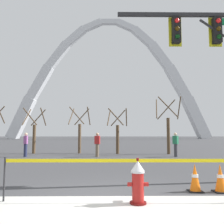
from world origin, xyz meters
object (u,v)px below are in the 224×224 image
fire_hydrant (138,182)px  traffic_cone_mid_sidewalk (195,178)px  monument_arch (109,83)px  pedestrian_walking_left (176,144)px  traffic_cone_by_hydrant (220,178)px  pedestrian_walking_right (26,144)px  pedestrian_standing_center (97,144)px

fire_hydrant → traffic_cone_mid_sidewalk: fire_hydrant is taller
monument_arch → pedestrian_walking_left: size_ratio=37.67×
traffic_cone_mid_sidewalk → traffic_cone_by_hydrant: bearing=-4.9°
pedestrian_walking_left → traffic_cone_mid_sidewalk: bearing=-102.9°
traffic_cone_by_hydrant → pedestrian_walking_right: bearing=131.8°
traffic_cone_by_hydrant → pedestrian_standing_center: 10.12m
fire_hydrant → traffic_cone_by_hydrant: 2.51m
traffic_cone_mid_sidewalk → monument_arch: monument_arch is taller
traffic_cone_by_hydrant → pedestrian_walking_right: size_ratio=0.46×
pedestrian_walking_left → pedestrian_walking_right: 9.95m
pedestrian_walking_left → pedestrian_standing_center: 5.19m
monument_arch → traffic_cone_mid_sidewalk: bearing=-87.8°
fire_hydrant → traffic_cone_by_hydrant: size_ratio=1.36×
pedestrian_walking_left → pedestrian_walking_right: bearing=179.2°
fire_hydrant → pedestrian_walking_right: bearing=120.5°
traffic_cone_mid_sidewalk → pedestrian_walking_right: (-7.83, 9.42, 0.46)m
traffic_cone_mid_sidewalk → pedestrian_standing_center: size_ratio=0.46×
fire_hydrant → pedestrian_walking_left: bearing=70.0°
monument_arch → fire_hydrant: bearing=-89.4°
monument_arch → pedestrian_standing_center: size_ratio=37.67×
fire_hydrant → monument_arch: (-0.72, 64.14, 16.24)m
fire_hydrant → traffic_cone_mid_sidewalk: 1.97m
fire_hydrant → pedestrian_walking_right: 12.18m
fire_hydrant → pedestrian_walking_right: pedestrian_walking_right is taller
fire_hydrant → pedestrian_walking_left: size_ratio=0.62×
traffic_cone_mid_sidewalk → pedestrian_walking_right: 12.26m
pedestrian_walking_left → pedestrian_walking_right: same height
fire_hydrant → traffic_cone_by_hydrant: (2.30, 1.01, -0.11)m
traffic_cone_mid_sidewalk → monument_arch: bearing=92.2°
fire_hydrant → monument_arch: bearing=90.6°
pedestrian_walking_left → pedestrian_standing_center: (-5.19, 0.07, 0.00)m
traffic_cone_by_hydrant → pedestrian_walking_right: 12.72m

